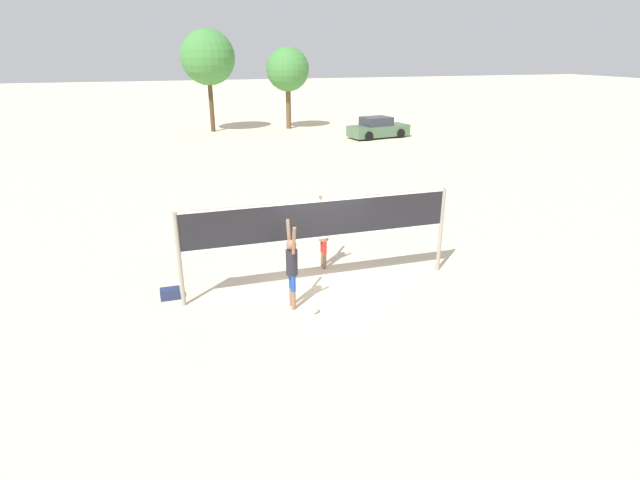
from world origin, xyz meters
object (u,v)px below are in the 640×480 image
object	(u,v)px
parked_car_near	(378,128)
tree_right_cluster	(288,70)
gear_bag	(170,293)
player_spiker	(292,264)
volleyball	(314,309)
volleyball_net	(320,226)
tree_left_cluster	(208,58)
player_blocker	(324,232)

from	to	relation	value
parked_car_near	tree_right_cluster	world-z (taller)	tree_right_cluster
gear_bag	parked_car_near	bearing A→B (deg)	54.89
player_spiker	gear_bag	bearing A→B (deg)	64.14
volleyball	volleyball_net	bearing A→B (deg)	66.92
volleyball_net	player_spiker	size ratio (longest dim) A/B	3.28
volleyball_net	parked_car_near	size ratio (longest dim) A/B	1.56
gear_bag	player_spiker	bearing A→B (deg)	-25.86
parked_car_near	tree_left_cluster	xyz separation A→B (m)	(-10.91, 6.52, 4.70)
gear_bag	player_blocker	bearing A→B (deg)	9.15
tree_left_cluster	tree_right_cluster	distance (m)	6.02
tree_right_cluster	gear_bag	bearing A→B (deg)	-109.91
player_blocker	volleyball	world-z (taller)	player_blocker
volleyball	tree_left_cluster	distance (m)	30.03
player_blocker	volleyball	distance (m)	2.87
player_blocker	gear_bag	world-z (taller)	player_blocker
parked_car_near	tree_right_cluster	bearing A→B (deg)	118.18
gear_bag	tree_right_cluster	bearing A→B (deg)	70.09
volleyball	gear_bag	world-z (taller)	gear_bag
volleyball	tree_left_cluster	world-z (taller)	tree_left_cluster
player_spiker	player_blocker	xyz separation A→B (m)	(1.45, 2.06, -0.06)
volleyball	player_blocker	bearing A→B (deg)	67.41
gear_bag	volleyball	bearing A→B (deg)	-29.19
tree_right_cluster	volleyball	bearing A→B (deg)	-102.93
player_blocker	player_spiker	bearing A→B (deg)	-35.11
player_spiker	parked_car_near	bearing A→B (deg)	-28.17
volleyball	parked_car_near	bearing A→B (deg)	63.09
volleyball_net	gear_bag	bearing A→B (deg)	172.94
player_blocker	tree_left_cluster	size ratio (longest dim) A/B	0.28
volleyball	tree_left_cluster	xyz separation A→B (m)	(0.78, 29.56, 5.25)
volleyball	tree_left_cluster	bearing A→B (deg)	88.48
volleyball	tree_right_cluster	distance (m)	30.41
tree_left_cluster	player_blocker	bearing A→B (deg)	-89.46
player_spiker	tree_right_cluster	xyz separation A→B (m)	(7.14, 28.90, 3.31)
volleyball_net	volleyball	distance (m)	2.16
player_blocker	volleyball	size ratio (longest dim) A/B	9.57
player_spiker	volleyball	size ratio (longest dim) A/B	10.06
player_blocker	tree_right_cluster	distance (m)	27.64
volleyball_net	gear_bag	distance (m)	4.14
volleyball_net	tree_left_cluster	distance (m)	28.46
parked_car_near	volleyball_net	bearing A→B (deg)	-127.22
player_blocker	volleyball	xyz separation A→B (m)	(-1.04, -2.50, -0.97)
player_blocker	gear_bag	size ratio (longest dim) A/B	4.26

